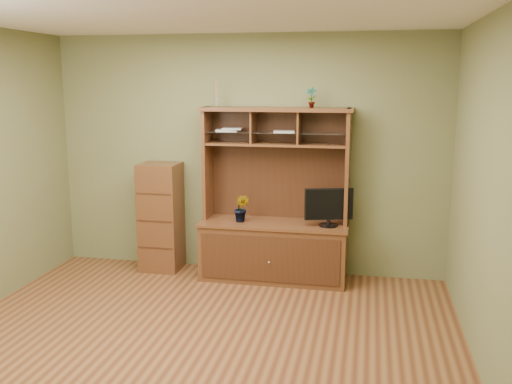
# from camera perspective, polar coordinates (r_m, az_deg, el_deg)

# --- Properties ---
(room) EXTENTS (4.54, 4.04, 2.74)m
(room) POSITION_cam_1_polar(r_m,az_deg,el_deg) (4.61, -6.20, 0.59)
(room) COLOR #552C18
(room) RESTS_ON ground
(media_hutch) EXTENTS (1.66, 0.61, 1.90)m
(media_hutch) POSITION_cam_1_polar(r_m,az_deg,el_deg) (6.35, 1.83, -4.10)
(media_hutch) COLOR #4B2B15
(media_hutch) RESTS_ON room
(monitor) EXTENTS (0.51, 0.20, 0.41)m
(monitor) POSITION_cam_1_polar(r_m,az_deg,el_deg) (6.12, 7.29, -1.45)
(monitor) COLOR black
(monitor) RESTS_ON media_hutch
(orchid_plant) EXTENTS (0.19, 0.17, 0.31)m
(orchid_plant) POSITION_cam_1_polar(r_m,az_deg,el_deg) (6.27, -1.45, -1.64)
(orchid_plant) COLOR #2F5A1E
(orchid_plant) RESTS_ON media_hutch
(top_plant) EXTENTS (0.13, 0.10, 0.22)m
(top_plant) POSITION_cam_1_polar(r_m,az_deg,el_deg) (6.16, 5.55, 9.40)
(top_plant) COLOR #325D20
(top_plant) RESTS_ON media_hutch
(reed_diffuser) EXTENTS (0.06, 0.06, 0.30)m
(reed_diffuser) POSITION_cam_1_polar(r_m,az_deg,el_deg) (6.35, -3.93, 9.55)
(reed_diffuser) COLOR silver
(reed_diffuser) RESTS_ON media_hutch
(magazines) EXTENTS (0.90, 0.22, 0.04)m
(magazines) POSITION_cam_1_polar(r_m,az_deg,el_deg) (6.29, -0.93, 6.20)
(magazines) COLOR #B9B9BF
(magazines) RESTS_ON media_hutch
(side_cabinet) EXTENTS (0.45, 0.41, 1.25)m
(side_cabinet) POSITION_cam_1_polar(r_m,az_deg,el_deg) (6.72, -9.48, -2.48)
(side_cabinet) COLOR #4B2B15
(side_cabinet) RESTS_ON room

